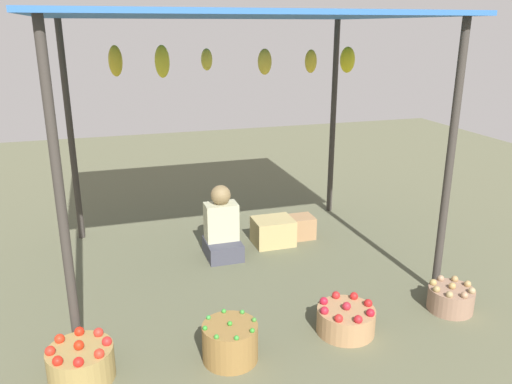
# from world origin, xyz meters

# --- Properties ---
(ground_plane) EXTENTS (14.00, 14.00, 0.00)m
(ground_plane) POSITION_xyz_m (0.00, 0.00, 0.00)
(ground_plane) COLOR #5A5C43
(market_stall_structure) EXTENTS (3.45, 2.61, 2.46)m
(market_stall_structure) POSITION_xyz_m (-0.00, 0.01, 2.28)
(market_stall_structure) COLOR #38332D
(market_stall_structure) RESTS_ON ground
(vendor_person) EXTENTS (0.36, 0.44, 0.78)m
(vendor_person) POSITION_xyz_m (-0.13, 0.19, 0.30)
(vendor_person) COLOR #3E3F4A
(vendor_person) RESTS_ON ground
(basket_red_tomatoes) EXTENTS (0.45, 0.45, 0.30)m
(basket_red_tomatoes) POSITION_xyz_m (-1.54, -1.49, 0.13)
(basket_red_tomatoes) COLOR olive
(basket_red_tomatoes) RESTS_ON ground
(basket_green_chilies) EXTENTS (0.41, 0.41, 0.32)m
(basket_green_chilies) POSITION_xyz_m (-0.50, -1.59, 0.14)
(basket_green_chilies) COLOR olive
(basket_green_chilies) RESTS_ON ground
(basket_red_apples) EXTENTS (0.47, 0.47, 0.26)m
(basket_red_apples) POSITION_xyz_m (0.47, -1.52, 0.11)
(basket_red_apples) COLOR #A37A51
(basket_red_apples) RESTS_ON ground
(basket_potatoes) EXTENTS (0.39, 0.39, 0.26)m
(basket_potatoes) POSITION_xyz_m (1.49, -1.48, 0.11)
(basket_potatoes) COLOR #8E6C56
(basket_potatoes) RESTS_ON ground
(wooden_crate_near_vendor) EXTENTS (0.44, 0.36, 0.30)m
(wooden_crate_near_vendor) POSITION_xyz_m (0.49, 0.32, 0.15)
(wooden_crate_near_vendor) COLOR tan
(wooden_crate_near_vendor) RESTS_ON ground
(wooden_crate_stacked_rear) EXTENTS (0.38, 0.27, 0.26)m
(wooden_crate_stacked_rear) POSITION_xyz_m (0.81, 0.40, 0.13)
(wooden_crate_stacked_rear) COLOR #9F774E
(wooden_crate_stacked_rear) RESTS_ON ground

